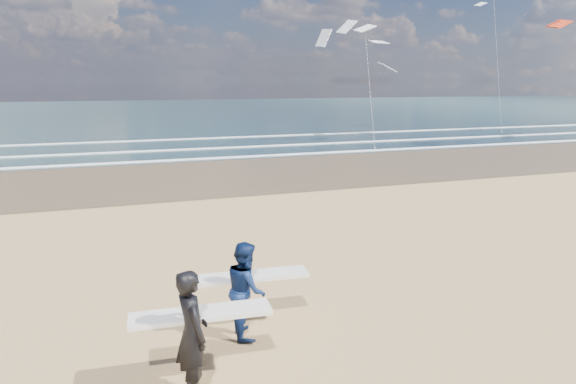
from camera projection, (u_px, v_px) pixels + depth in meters
name	position (u px, v px, depth m)	size (l,w,h in m)	color
wet_sand_strip	(486.00, 157.00, 32.27)	(220.00, 12.00, 0.01)	#4E4229
ocean	(255.00, 110.00, 82.08)	(220.00, 100.00, 0.02)	#192E37
foam_breakers	(401.00, 139.00, 41.58)	(220.00, 11.70, 0.05)	white
surfer_near	(193.00, 332.00, 7.69)	(2.23, 1.09, 2.01)	black
surfer_far	(246.00, 288.00, 9.56)	(2.24, 1.18, 1.82)	#0C1D47
kite_1	(368.00, 65.00, 37.71)	(6.80, 4.85, 9.86)	slate
kite_5	(497.00, 49.00, 48.09)	(4.61, 4.61, 14.68)	slate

